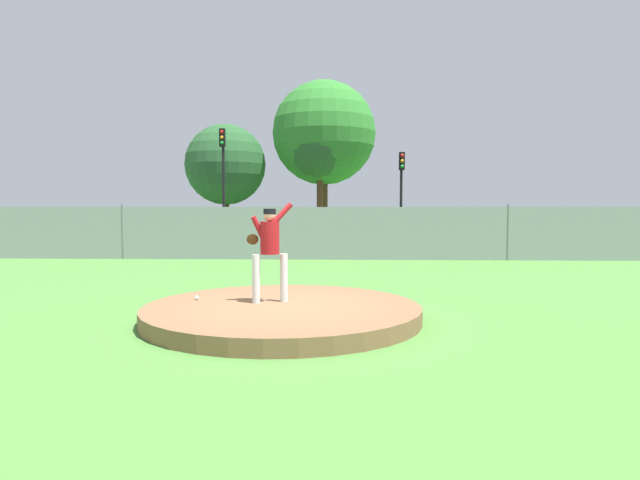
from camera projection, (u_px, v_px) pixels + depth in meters
The scene contains 15 objects.
ground_plane at pixel (306, 274), 14.89m from camera, with size 80.00×80.00×0.00m, color #4C8438.
asphalt_strip at pixel (318, 249), 23.37m from camera, with size 44.00×7.00×0.01m, color #2B2B2D.
pitchers_mound at pixel (282, 313), 8.90m from camera, with size 4.54×4.54×0.26m, color brown.
pitcher_youth at pixel (269, 244), 9.08m from camera, with size 0.79×0.32×1.68m.
baseball at pixel (197, 298), 9.36m from camera, with size 0.07×0.07×0.07m, color white.
chainlink_fence at pixel (313, 233), 18.82m from camera, with size 33.58×0.07×1.93m.
parked_car_charcoal at pixel (410, 231), 23.02m from camera, with size 2.07×4.26×1.63m.
parked_car_silver at pixel (269, 231), 23.47m from camera, with size 2.01×4.40×1.60m.
parked_car_white at pixel (555, 232), 22.78m from camera, with size 2.01×4.25×1.66m.
traffic_cone_orange at pixel (358, 243), 23.42m from camera, with size 0.40×0.40×0.55m.
traffic_light_near at pixel (223, 166), 27.44m from camera, with size 0.28×0.46×5.74m.
traffic_light_far at pixel (401, 181), 27.58m from camera, with size 0.28×0.46×4.58m.
tree_bushy_near at pixel (226, 165), 30.90m from camera, with size 4.58×4.58×6.51m.
tree_broad_left at pixel (320, 145), 29.95m from camera, with size 3.87×3.87×7.20m.
tree_tall_centre at pixel (324, 133), 30.75m from camera, with size 5.86×5.86×8.93m.
Camera 1 is at (0.94, -8.77, 1.89)m, focal length 30.44 mm.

